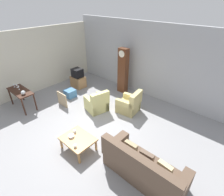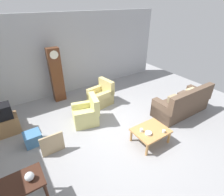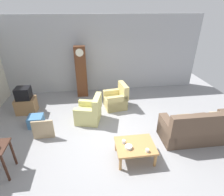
{
  "view_description": "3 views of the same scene",
  "coord_description": "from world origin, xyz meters",
  "px_view_note": "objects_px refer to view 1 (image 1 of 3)",
  "views": [
    {
      "loc": [
        3.61,
        -2.94,
        4.05
      ],
      "look_at": [
        0.04,
        1.07,
        0.87
      ],
      "focal_mm": 27.71,
      "sensor_mm": 36.0,
      "label": 1
    },
    {
      "loc": [
        -2.64,
        -3.34,
        3.6
      ],
      "look_at": [
        0.05,
        0.72,
        0.82
      ],
      "focal_mm": 27.97,
      "sensor_mm": 36.0,
      "label": 2
    },
    {
      "loc": [
        -0.68,
        -4.08,
        3.48
      ],
      "look_at": [
        -0.05,
        0.57,
        1.06
      ],
      "focal_mm": 28.76,
      "sensor_mm": 36.0,
      "label": 3
    }
  ],
  "objects_px": {
    "armchair_olive_near": "(97,104)",
    "tv_crt": "(77,73)",
    "grandfather_clock": "(123,71)",
    "tv_stand_cabinet": "(78,82)",
    "armchair_olive_far": "(129,105)",
    "framed_picture_leaning": "(62,99)",
    "wine_glass_short": "(18,87)",
    "cup_blue_rimmed": "(75,131)",
    "couch_floral": "(143,168)",
    "glass_dome_cloche": "(23,93)",
    "bowl_white_stacked": "(71,136)",
    "coffee_table_wood": "(78,140)",
    "wine_glass_tall": "(14,85)",
    "storage_box_blue": "(70,93)",
    "wine_glass_mid": "(16,85)",
    "cup_white_porcelain": "(75,146)",
    "console_table_dark": "(21,93)"
  },
  "relations": [
    {
      "from": "armchair_olive_near",
      "to": "tv_crt",
      "type": "bearing_deg",
      "value": 159.23
    },
    {
      "from": "grandfather_clock",
      "to": "tv_stand_cabinet",
      "type": "height_order",
      "value": "grandfather_clock"
    },
    {
      "from": "armchair_olive_far",
      "to": "framed_picture_leaning",
      "type": "distance_m",
      "value": 2.82
    },
    {
      "from": "wine_glass_short",
      "to": "cup_blue_rimmed",
      "type": "bearing_deg",
      "value": 2.16
    },
    {
      "from": "couch_floral",
      "to": "glass_dome_cloche",
      "type": "xyz_separation_m",
      "value": [
        -5.09,
        -0.54,
        0.51
      ]
    },
    {
      "from": "framed_picture_leaning",
      "to": "wine_glass_short",
      "type": "height_order",
      "value": "wine_glass_short"
    },
    {
      "from": "bowl_white_stacked",
      "to": "wine_glass_short",
      "type": "height_order",
      "value": "wine_glass_short"
    },
    {
      "from": "bowl_white_stacked",
      "to": "coffee_table_wood",
      "type": "bearing_deg",
      "value": 25.31
    },
    {
      "from": "couch_floral",
      "to": "tv_stand_cabinet",
      "type": "bearing_deg",
      "value": 157.18
    },
    {
      "from": "coffee_table_wood",
      "to": "cup_blue_rimmed",
      "type": "relative_size",
      "value": 10.36
    },
    {
      "from": "bowl_white_stacked",
      "to": "wine_glass_tall",
      "type": "xyz_separation_m",
      "value": [
        -3.82,
        0.03,
        0.45
      ]
    },
    {
      "from": "armchair_olive_near",
      "to": "storage_box_blue",
      "type": "xyz_separation_m",
      "value": [
        -1.72,
        -0.07,
        -0.13
      ]
    },
    {
      "from": "framed_picture_leaning",
      "to": "wine_glass_mid",
      "type": "xyz_separation_m",
      "value": [
        -1.43,
        -1.11,
        0.62
      ]
    },
    {
      "from": "grandfather_clock",
      "to": "storage_box_blue",
      "type": "bearing_deg",
      "value": -125.85
    },
    {
      "from": "bowl_white_stacked",
      "to": "wine_glass_tall",
      "type": "height_order",
      "value": "wine_glass_tall"
    },
    {
      "from": "coffee_table_wood",
      "to": "wine_glass_tall",
      "type": "xyz_separation_m",
      "value": [
        -4.0,
        -0.06,
        0.54
      ]
    },
    {
      "from": "storage_box_blue",
      "to": "wine_glass_short",
      "type": "bearing_deg",
      "value": -114.71
    },
    {
      "from": "wine_glass_tall",
      "to": "wine_glass_short",
      "type": "bearing_deg",
      "value": 4.97
    },
    {
      "from": "tv_crt",
      "to": "wine_glass_tall",
      "type": "distance_m",
      "value": 2.83
    },
    {
      "from": "tv_stand_cabinet",
      "to": "wine_glass_mid",
      "type": "bearing_deg",
      "value": -101.07
    },
    {
      "from": "couch_floral",
      "to": "cup_white_porcelain",
      "type": "distance_m",
      "value": 1.91
    },
    {
      "from": "console_table_dark",
      "to": "glass_dome_cloche",
      "type": "relative_size",
      "value": 7.95
    },
    {
      "from": "couch_floral",
      "to": "armchair_olive_near",
      "type": "distance_m",
      "value": 3.37
    },
    {
      "from": "couch_floral",
      "to": "armchair_olive_far",
      "type": "relative_size",
      "value": 2.29
    },
    {
      "from": "tv_stand_cabinet",
      "to": "wine_glass_mid",
      "type": "relative_size",
      "value": 3.5
    },
    {
      "from": "armchair_olive_far",
      "to": "cup_white_porcelain",
      "type": "distance_m",
      "value": 2.92
    },
    {
      "from": "console_table_dark",
      "to": "cup_blue_rimmed",
      "type": "xyz_separation_m",
      "value": [
        3.27,
        0.15,
        -0.2
      ]
    },
    {
      "from": "tv_stand_cabinet",
      "to": "wine_glass_short",
      "type": "xyz_separation_m",
      "value": [
        -0.3,
        -2.72,
        0.65
      ]
    },
    {
      "from": "storage_box_blue",
      "to": "console_table_dark",
      "type": "bearing_deg",
      "value": -111.86
    },
    {
      "from": "armchair_olive_far",
      "to": "couch_floral",
      "type": "bearing_deg",
      "value": -46.89
    },
    {
      "from": "couch_floral",
      "to": "storage_box_blue",
      "type": "distance_m",
      "value": 4.97
    },
    {
      "from": "console_table_dark",
      "to": "cup_blue_rimmed",
      "type": "height_order",
      "value": "console_table_dark"
    },
    {
      "from": "armchair_olive_near",
      "to": "bowl_white_stacked",
      "type": "xyz_separation_m",
      "value": [
        0.9,
        -1.92,
        0.15
      ]
    },
    {
      "from": "armchair_olive_far",
      "to": "tv_stand_cabinet",
      "type": "height_order",
      "value": "armchair_olive_far"
    },
    {
      "from": "couch_floral",
      "to": "armchair_olive_far",
      "type": "height_order",
      "value": "couch_floral"
    },
    {
      "from": "tv_stand_cabinet",
      "to": "wine_glass_mid",
      "type": "height_order",
      "value": "wine_glass_mid"
    },
    {
      "from": "cup_blue_rimmed",
      "to": "grandfather_clock",
      "type": "bearing_deg",
      "value": 106.09
    },
    {
      "from": "armchair_olive_near",
      "to": "bowl_white_stacked",
      "type": "height_order",
      "value": "armchair_olive_near"
    },
    {
      "from": "wine_glass_tall",
      "to": "coffee_table_wood",
      "type": "bearing_deg",
      "value": 0.86
    },
    {
      "from": "grandfather_clock",
      "to": "cup_white_porcelain",
      "type": "bearing_deg",
      "value": -69.07
    },
    {
      "from": "glass_dome_cloche",
      "to": "wine_glass_short",
      "type": "distance_m",
      "value": 0.53
    },
    {
      "from": "tv_crt",
      "to": "framed_picture_leaning",
      "type": "bearing_deg",
      "value": -60.34
    },
    {
      "from": "couch_floral",
      "to": "storage_box_blue",
      "type": "bearing_deg",
      "value": 164.6
    },
    {
      "from": "tv_crt",
      "to": "wine_glass_tall",
      "type": "relative_size",
      "value": 2.69
    },
    {
      "from": "armchair_olive_near",
      "to": "armchair_olive_far",
      "type": "relative_size",
      "value": 1.04
    },
    {
      "from": "framed_picture_leaning",
      "to": "bowl_white_stacked",
      "type": "distance_m",
      "value": 2.55
    },
    {
      "from": "armchair_olive_far",
      "to": "wine_glass_short",
      "type": "distance_m",
      "value": 4.5
    },
    {
      "from": "coffee_table_wood",
      "to": "cup_blue_rimmed",
      "type": "xyz_separation_m",
      "value": [
        -0.27,
        0.1,
        0.11
      ]
    },
    {
      "from": "glass_dome_cloche",
      "to": "bowl_white_stacked",
      "type": "bearing_deg",
      "value": -0.02
    },
    {
      "from": "couch_floral",
      "to": "glass_dome_cloche",
      "type": "distance_m",
      "value": 5.14
    }
  ]
}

